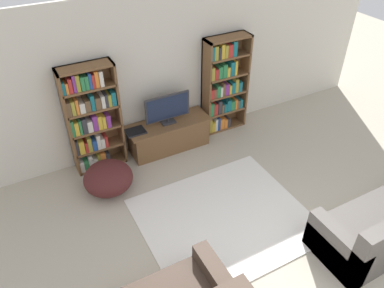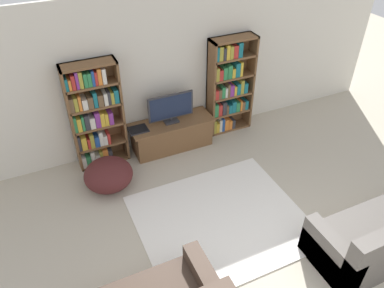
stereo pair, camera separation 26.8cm
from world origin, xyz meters
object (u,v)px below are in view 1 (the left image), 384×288
object	(u,v)px
tv_stand	(169,135)
bookshelf_right	(223,86)
bookshelf_left	(91,119)
television	(168,109)
laptop	(135,131)
beanbag_ottoman	(108,178)

from	to	relation	value
tv_stand	bookshelf_right	bearing A→B (deg)	6.68
bookshelf_left	tv_stand	world-z (taller)	bookshelf_left
bookshelf_left	television	size ratio (longest dim) A/B	2.25
tv_stand	laptop	xyz separation A→B (m)	(-0.59, -0.01, 0.27)
bookshelf_right	laptop	distance (m)	1.77
laptop	beanbag_ottoman	world-z (taller)	laptop
bookshelf_right	beanbag_ottoman	xyz separation A→B (m)	(-2.40, -0.67, -0.64)
bookshelf_right	tv_stand	world-z (taller)	bookshelf_right
bookshelf_right	television	xyz separation A→B (m)	(-1.14, -0.14, -0.07)
tv_stand	laptop	bearing A→B (deg)	-179.40
bookshelf_right	laptop	world-z (taller)	bookshelf_right
bookshelf_left	laptop	xyz separation A→B (m)	(0.63, -0.14, -0.36)
television	laptop	bearing A→B (deg)	-179.68
tv_stand	laptop	world-z (taller)	laptop
bookshelf_left	tv_stand	bearing A→B (deg)	-6.21
laptop	beanbag_ottoman	xyz separation A→B (m)	(-0.67, -0.53, -0.31)
bookshelf_left	tv_stand	distance (m)	1.38
television	laptop	world-z (taller)	television
bookshelf_right	beanbag_ottoman	distance (m)	2.57
bookshelf_left	tv_stand	size ratio (longest dim) A/B	1.23
tv_stand	beanbag_ottoman	bearing A→B (deg)	-156.81
beanbag_ottoman	laptop	bearing A→B (deg)	38.54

